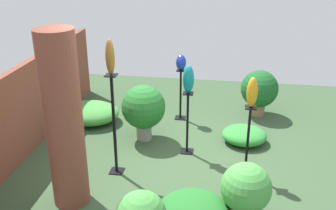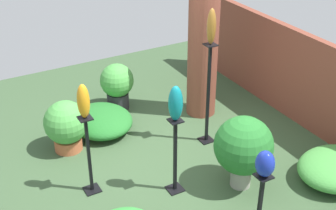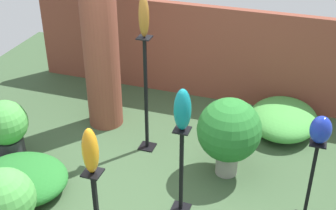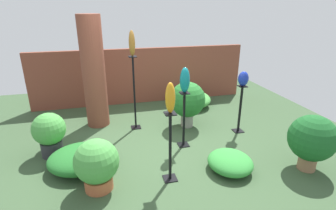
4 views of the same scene
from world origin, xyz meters
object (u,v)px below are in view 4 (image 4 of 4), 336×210
Objects in this scene: brick_pillar at (94,73)px; art_vase_cobalt at (243,79)px; art_vase_amber at (170,98)px; art_vase_bronze at (132,43)px; potted_plant_front_right at (49,132)px; pedestal_amber at (170,150)px; potted_plant_mid_left at (97,164)px; potted_plant_back_center at (187,100)px; pedestal_bronze at (134,96)px; potted_plant_mid_right at (312,139)px; art_vase_teal at (185,80)px; pedestal_teal at (184,122)px; pedestal_cobalt at (240,111)px.

brick_pillar is 8.02× the size of art_vase_cobalt.
art_vase_amber is 1.51× the size of art_vase_cobalt.
brick_pillar is at bearing 152.90° from art_vase_bronze.
pedestal_amber is at bearing -32.76° from potted_plant_front_right.
art_vase_bronze is at bearing 161.07° from art_vase_cobalt.
art_vase_amber is at bearing -2.30° from potted_plant_mid_left.
art_vase_cobalt is 0.29× the size of potted_plant_back_center.
brick_pillar is 1.51× the size of pedestal_bronze.
potted_plant_front_right is (-3.61, -0.04, -0.69)m from art_vase_cobalt.
potted_plant_mid_right is at bearing -5.78° from potted_plant_mid_left.
art_vase_teal is 1.55× the size of art_vase_cobalt.
pedestal_teal is (0.51, 0.93, -0.02)m from pedestal_amber.
pedestal_bronze is 1.56× the size of potted_plant_back_center.
potted_plant_back_center reaches higher than potted_plant_mid_right.
art_vase_bronze is (0.77, -0.40, 0.63)m from brick_pillar.
potted_plant_back_center reaches higher than potted_plant_mid_left.
potted_plant_back_center is (-0.96, 0.51, 0.14)m from pedestal_cobalt.
art_vase_teal reaches higher than potted_plant_mid_left.
art_vase_cobalt is at bearing 105.05° from potted_plant_mid_right.
pedestal_cobalt is 1.08× the size of potted_plant_mid_right.
art_vase_cobalt reaches higher than pedestal_cobalt.
pedestal_bronze is at bearing 138.12° from potted_plant_mid_right.
art_vase_amber is 0.44× the size of potted_plant_back_center.
pedestal_teal is at bearing -41.85° from brick_pillar.
potted_plant_mid_right is at bearing -7.41° from pedestal_amber.
art_vase_teal is at bearing 29.93° from potted_plant_mid_left.
pedestal_cobalt reaches higher than potted_plant_mid_left.
potted_plant_back_center is at bearing 151.72° from art_vase_cobalt.
art_vase_cobalt reaches higher than potted_plant_front_right.
pedestal_cobalt reaches higher than potted_plant_front_right.
potted_plant_back_center is 1.26× the size of potted_plant_front_right.
art_vase_amber is 0.56× the size of potted_plant_front_right.
brick_pillar reaches higher than art_vase_cobalt.
potted_plant_mid_right is at bearing -35.82° from pedestal_teal.
potted_plant_back_center is (0.84, 1.72, 0.10)m from pedestal_amber.
pedestal_bronze is at bearing 0.00° from art_vase_bronze.
potted_plant_back_center is at bearing 124.07° from potted_plant_mid_right.
pedestal_cobalt is at bearing -28.28° from potted_plant_back_center.
art_vase_amber is (-0.51, -0.93, 0.83)m from pedestal_teal.
potted_plant_mid_right is (2.45, -2.20, -0.18)m from pedestal_bronze.
art_vase_amber reaches higher than potted_plant_mid_left.
pedestal_amber is at bearing -65.98° from brick_pillar.
potted_plant_front_right is (-2.33, 0.24, -0.03)m from pedestal_teal.
art_vase_teal is at bearing -167.89° from pedestal_cobalt.
art_vase_cobalt is 0.32× the size of potted_plant_mid_right.
potted_plant_mid_left is (-2.83, -1.17, -0.03)m from pedestal_cobalt.
brick_pillar reaches higher than pedestal_cobalt.
pedestal_teal is (1.53, -1.37, -0.69)m from brick_pillar.
art_vase_amber is 1.99m from art_vase_bronze.
pedestal_teal is (0.76, -0.98, -0.24)m from pedestal_bronze.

